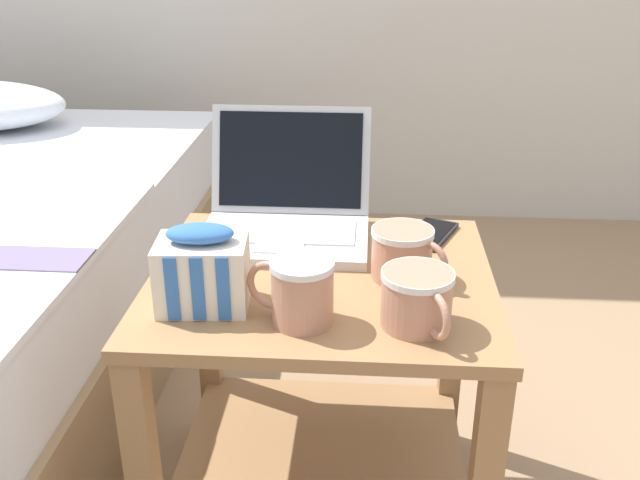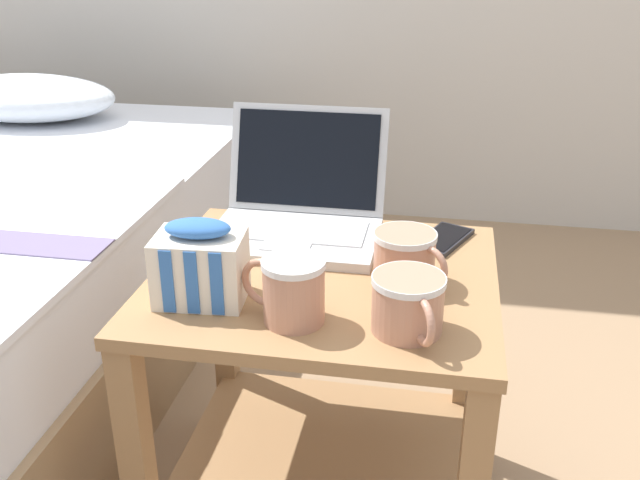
# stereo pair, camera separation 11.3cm
# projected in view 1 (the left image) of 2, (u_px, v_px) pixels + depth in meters

# --- Properties ---
(bedside_table) EXTENTS (0.57, 0.52, 0.52)m
(bedside_table) POSITION_uv_depth(u_px,v_px,m) (322.00, 368.00, 1.27)
(bedside_table) COLOR #997047
(bedside_table) RESTS_ON ground_plane
(laptop) EXTENTS (0.31, 0.29, 0.22)m
(laptop) POSITION_uv_depth(u_px,v_px,m) (286.00, 212.00, 1.33)
(laptop) COLOR #B7BABC
(laptop) RESTS_ON bedside_table
(mug_front_left) EXTENTS (0.13, 0.09, 0.10)m
(mug_front_left) POSITION_uv_depth(u_px,v_px,m) (300.00, 288.00, 1.03)
(mug_front_left) COLOR tan
(mug_front_left) RESTS_ON bedside_table
(mug_front_right) EXTENTS (0.12, 0.11, 0.09)m
(mug_front_right) POSITION_uv_depth(u_px,v_px,m) (403.00, 250.00, 1.17)
(mug_front_right) COLOR tan
(mug_front_right) RESTS_ON bedside_table
(mug_mid_center) EXTENTS (0.11, 0.14, 0.09)m
(mug_mid_center) POSITION_uv_depth(u_px,v_px,m) (418.00, 296.00, 1.02)
(mug_mid_center) COLOR tan
(mug_mid_center) RESTS_ON bedside_table
(snack_bag) EXTENTS (0.14, 0.11, 0.13)m
(snack_bag) POSITION_uv_depth(u_px,v_px,m) (202.00, 270.00, 1.07)
(snack_bag) COLOR silver
(snack_bag) RESTS_ON bedside_table
(cell_phone) EXTENTS (0.12, 0.15, 0.01)m
(cell_phone) POSITION_uv_depth(u_px,v_px,m) (430.00, 234.00, 1.34)
(cell_phone) COLOR black
(cell_phone) RESTS_ON bedside_table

